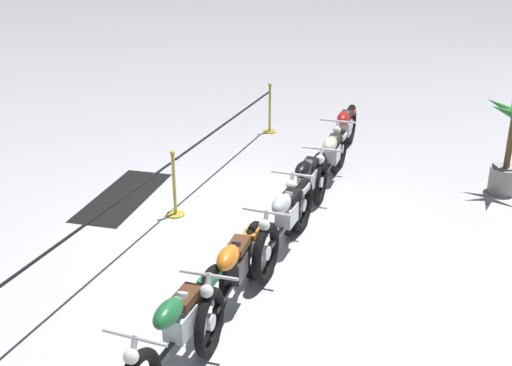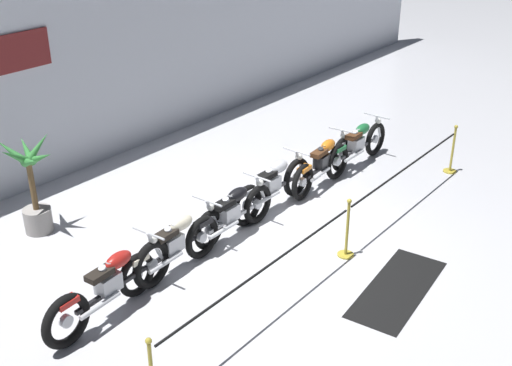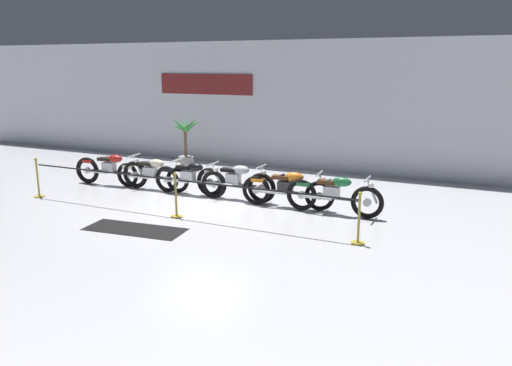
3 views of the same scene
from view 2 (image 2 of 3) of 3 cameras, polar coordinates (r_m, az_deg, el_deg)
The scene contains 13 objects.
ground_plane at distance 11.33m, azimuth 2.41°, elevation -4.50°, with size 120.00×120.00×0.00m, color silver.
back_wall at distance 13.90m, azimuth -14.97°, elevation 9.93°, with size 28.00×0.29×4.20m.
motorcycle_red_0 at distance 9.38m, azimuth -12.69°, elevation -8.88°, with size 2.44×0.62×0.97m.
motorcycle_cream_1 at distance 10.19m, azimuth -7.19°, elevation -5.46°, with size 2.35×0.62×0.93m.
motorcycle_black_2 at distance 10.95m, azimuth -2.20°, elevation -2.83°, with size 2.21×0.62×0.95m.
motorcycle_silver_3 at distance 11.90m, azimuth 1.52°, elevation -0.27°, with size 2.29×0.62×0.97m.
motorcycle_orange_4 at distance 12.95m, azimuth 6.00°, elevation 1.83°, with size 2.35×0.62×0.94m.
motorcycle_green_5 at distance 13.85m, azimuth 9.02°, elevation 3.32°, with size 2.34×0.62×0.96m.
potted_palm_left_of_row at distance 11.68m, azimuth -19.23°, elevation -0.60°, with size 1.03×1.01×1.78m.
stanchion_far_left at distance 9.43m, azimuth 3.81°, elevation -6.29°, with size 8.59×0.28×1.05m.
stanchion_mid_left at distance 10.63m, azimuth 8.07°, elevation -4.75°, with size 0.28×0.28×1.05m.
stanchion_mid_right at distance 14.07m, azimuth 17.01°, elevation 2.30°, with size 0.28×0.28×1.05m.
floor_banner at distance 10.15m, azimuth 12.48°, elevation -9.14°, with size 2.20×0.83×0.01m, color black.
Camera 2 is at (-7.92, -5.71, 5.74)m, focal length 45.00 mm.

